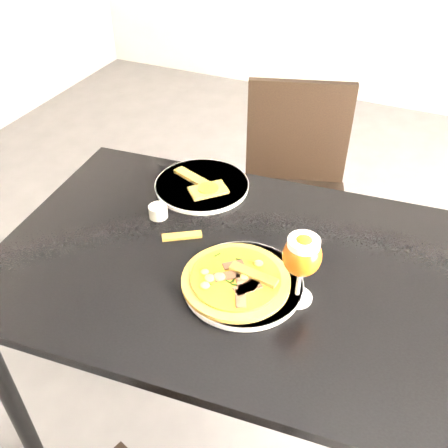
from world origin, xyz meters
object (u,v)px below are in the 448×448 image
at_px(chair_far, 293,192).
at_px(pizza, 236,279).
at_px(dining_table, 229,283).
at_px(beer_glass, 302,256).

height_order(chair_far, pizza, chair_far).
bearing_deg(dining_table, pizza, -62.65).
bearing_deg(beer_glass, dining_table, 162.53).
bearing_deg(chair_far, dining_table, -104.29).
relative_size(pizza, beer_glass, 1.42).
height_order(dining_table, chair_far, chair_far).
relative_size(chair_far, beer_glass, 4.88).
bearing_deg(pizza, beer_glass, 9.00).
bearing_deg(beer_glass, chair_far, 106.35).
height_order(dining_table, beer_glass, beer_glass).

